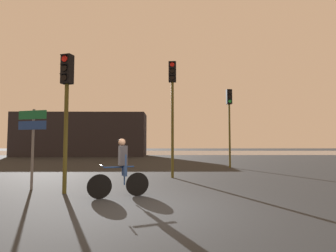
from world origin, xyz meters
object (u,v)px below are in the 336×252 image
(traffic_light_near_left, at_px, (67,96))
(direction_sign_post, at_px, (32,134))
(cyclist, at_px, (121,167))
(distant_building, at_px, (82,135))
(traffic_light_center, at_px, (172,97))
(traffic_light_far_right, at_px, (229,113))

(traffic_light_near_left, height_order, direction_sign_post, traffic_light_near_left)
(direction_sign_post, bearing_deg, cyclist, 176.47)
(traffic_light_near_left, distance_m, direction_sign_post, 1.86)
(traffic_light_near_left, bearing_deg, cyclist, -178.21)
(distant_building, distance_m, cyclist, 23.40)
(distant_building, height_order, traffic_light_center, traffic_light_center)
(traffic_light_far_right, distance_m, direction_sign_post, 11.05)
(traffic_light_center, distance_m, direction_sign_post, 5.66)
(traffic_light_center, distance_m, traffic_light_near_left, 4.80)
(distant_building, bearing_deg, cyclist, -69.92)
(traffic_light_center, relative_size, direction_sign_post, 1.95)
(distant_building, height_order, traffic_light_far_right, traffic_light_far_right)
(traffic_light_near_left, bearing_deg, traffic_light_center, -115.28)
(distant_building, distance_m, direction_sign_post, 21.31)
(traffic_light_center, distance_m, traffic_light_far_right, 5.73)
(traffic_light_near_left, bearing_deg, traffic_light_far_right, -112.41)
(distant_building, bearing_deg, traffic_light_center, -61.98)
(distant_building, bearing_deg, traffic_light_far_right, -45.77)
(direction_sign_post, xyz_separation_m, cyclist, (3.10, -1.20, -0.97))
(traffic_light_center, bearing_deg, direction_sign_post, 36.59)
(traffic_light_center, bearing_deg, distant_building, -56.13)
(traffic_light_near_left, distance_m, cyclist, 2.81)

